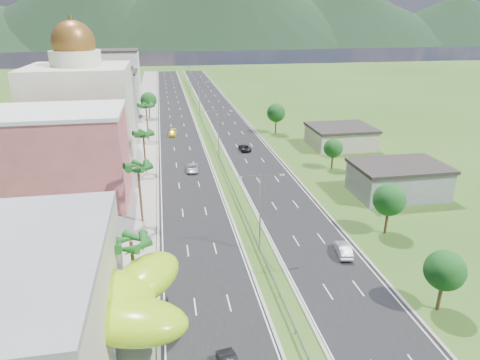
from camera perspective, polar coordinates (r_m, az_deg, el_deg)
ground at (r=49.33m, az=5.27°, el=-15.32°), size 500.00×500.00×0.00m
road_left at (r=131.54m, az=-8.44°, el=7.83°), size 11.00×260.00×0.04m
road_right at (r=132.83m, az=-1.91°, el=8.17°), size 11.00×260.00×0.04m
sidewalk_left at (r=131.59m, az=-12.61°, el=7.58°), size 7.00×260.00×0.12m
median_guardrail at (r=114.40m, az=-4.30°, el=6.36°), size 0.10×216.06×0.76m
streetlight_median_b at (r=54.34m, az=2.72°, el=-3.41°), size 6.04×0.25×11.00m
streetlight_median_c at (r=91.72m, az=-2.89°, el=6.72°), size 6.04×0.25×11.00m
streetlight_median_d at (r=135.57m, az=-5.46°, el=11.24°), size 6.04×0.25×11.00m
streetlight_median_e at (r=179.99m, az=-6.80°, el=13.54°), size 6.04×0.25×11.00m
lime_canopy at (r=42.69m, az=-20.71°, el=-14.98°), size 18.00×15.00×7.40m
pink_shophouse at (r=75.31m, az=-22.60°, el=2.57°), size 20.00×15.00×15.00m
domed_building at (r=96.34m, az=-20.31°, el=8.96°), size 20.00×20.00×28.70m
midrise_grey at (r=121.11m, az=-17.82°, el=9.82°), size 16.00×15.00×16.00m
midrise_beige at (r=142.89m, az=-16.76°, el=10.86°), size 16.00×15.00×13.00m
midrise_white at (r=165.21m, az=-16.08°, el=13.05°), size 16.00×15.00×18.00m
shed_near at (r=79.09m, az=20.30°, el=-0.14°), size 15.00×10.00×5.00m
shed_far at (r=105.49m, az=13.23°, el=5.51°), size 14.00×12.00×4.40m
palm_tree_b at (r=46.02m, az=-14.29°, el=-8.39°), size 3.60×3.60×8.10m
palm_tree_c at (r=63.77m, az=-13.44°, el=1.45°), size 3.60×3.60×9.60m
palm_tree_d at (r=86.06m, az=-12.78°, el=5.83°), size 3.60×3.60×8.60m
palm_tree_e at (r=110.28m, az=-12.43°, el=9.49°), size 3.60×3.60×9.40m
leafy_tree_lfar at (r=135.35m, az=-12.10°, el=10.37°), size 4.90×4.90×8.05m
leafy_tree_ra at (r=49.43m, az=25.64°, el=-10.84°), size 4.20×4.20×6.90m
leafy_tree_rb at (r=63.38m, az=19.29°, el=-2.53°), size 4.55×4.55×7.47m
leafy_tree_rc at (r=88.57m, az=12.32°, el=4.16°), size 3.85×3.85×6.33m
leafy_tree_rd at (r=114.59m, az=4.83°, el=8.92°), size 4.90×4.90×8.05m
mountain_ridge at (r=494.29m, az=-2.09°, el=17.40°), size 860.00×140.00×90.00m
car_silver_mid_left at (r=86.51m, az=-6.35°, el=1.56°), size 2.60×4.95×1.33m
car_yellow_far_left at (r=114.42m, az=-8.98°, el=6.21°), size 2.33×4.80×1.35m
car_silver_right at (r=57.97m, az=13.59°, el=-8.97°), size 2.35×4.81×1.52m
car_dark_far_right at (r=100.02m, az=0.62°, el=4.36°), size 2.40×4.97×1.36m
motorcycle at (r=48.29m, az=-9.75°, el=-15.48°), size 0.75×2.00×1.25m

